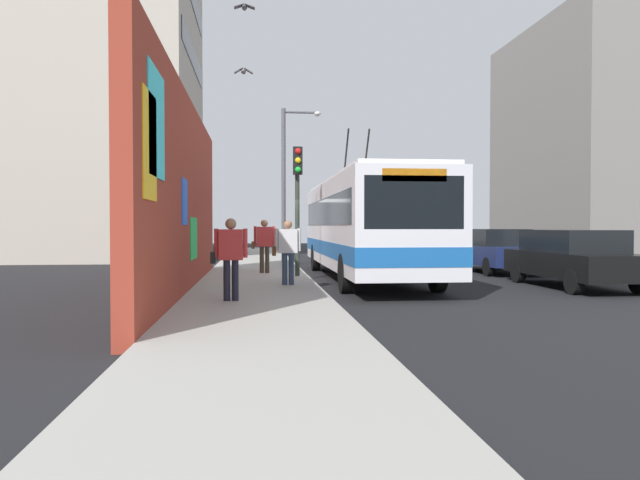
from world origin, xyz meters
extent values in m
plane|color=black|center=(0.00, 0.00, 0.00)|extent=(80.00, 80.00, 0.00)
cube|color=#9E9B93|center=(0.00, 1.60, 0.07)|extent=(48.00, 3.20, 0.15)
cube|color=maroon|center=(-3.95, 3.35, 2.39)|extent=(14.10, 0.30, 4.79)
cube|color=blue|center=(-5.48, 3.19, 2.22)|extent=(0.92, 0.02, 1.03)
cube|color=#33D8E5|center=(-9.19, 3.19, 3.33)|extent=(1.52, 0.02, 1.74)
cube|color=yellow|center=(-9.82, 3.19, 2.88)|extent=(1.12, 0.02, 1.62)
cube|color=green|center=(-3.57, 3.19, 1.37)|extent=(1.51, 0.02, 1.06)
cube|color=#B2A899|center=(13.87, 9.20, 8.20)|extent=(11.77, 8.42, 16.40)
cube|color=black|center=(13.87, 4.97, 4.40)|extent=(10.00, 0.04, 1.10)
cube|color=black|center=(13.87, 4.97, 7.60)|extent=(10.00, 0.04, 1.10)
cube|color=black|center=(13.87, 4.97, 10.80)|extent=(10.00, 0.04, 1.10)
cube|color=gray|center=(13.27, -17.00, 6.50)|extent=(12.04, 6.24, 13.00)
cube|color=black|center=(13.27, -20.14, 4.40)|extent=(10.24, 0.04, 1.10)
cube|color=black|center=(13.27, -20.14, 7.60)|extent=(10.24, 0.04, 1.10)
cube|color=black|center=(13.27, -20.14, 10.80)|extent=(10.24, 0.04, 1.10)
cube|color=silver|center=(-0.47, -1.80, 1.74)|extent=(11.85, 2.60, 2.59)
cube|color=silver|center=(-0.47, -1.80, 3.10)|extent=(11.37, 2.39, 0.12)
cube|color=#1959A5|center=(-0.47, -1.80, 1.00)|extent=(11.87, 2.62, 0.44)
cube|color=black|center=(-6.37, -1.80, 2.20)|extent=(0.04, 2.21, 1.16)
cube|color=black|center=(-0.47, -1.80, 2.13)|extent=(10.90, 2.63, 0.83)
cube|color=orange|center=(-6.36, -1.80, 2.79)|extent=(0.06, 1.43, 0.28)
cylinder|color=black|center=(1.31, -2.15, 3.94)|extent=(1.43, 0.06, 2.00)
cylinder|color=black|center=(1.31, -1.45, 3.94)|extent=(1.43, 0.06, 2.00)
cylinder|color=black|center=(-4.26, -2.98, 0.50)|extent=(1.00, 0.28, 1.00)
cylinder|color=black|center=(-4.26, -0.62, 0.50)|extent=(1.00, 0.28, 1.00)
cylinder|color=black|center=(3.33, -2.98, 0.50)|extent=(1.00, 0.28, 1.00)
cylinder|color=black|center=(3.33, -0.62, 0.50)|extent=(1.00, 0.28, 1.00)
cube|color=black|center=(-3.60, -7.00, 0.65)|extent=(4.74, 1.91, 0.66)
cube|color=black|center=(-3.50, -7.00, 1.28)|extent=(2.85, 1.72, 0.60)
cylinder|color=black|center=(-5.16, -7.85, 0.32)|extent=(0.64, 0.22, 0.64)
cylinder|color=black|center=(-5.16, -6.15, 0.32)|extent=(0.64, 0.22, 0.64)
cylinder|color=black|center=(-2.03, -7.85, 0.32)|extent=(0.64, 0.22, 0.64)
cylinder|color=black|center=(-2.03, -6.15, 0.32)|extent=(0.64, 0.22, 0.64)
cube|color=navy|center=(1.86, -7.00, 0.65)|extent=(4.89, 1.88, 0.66)
cube|color=black|center=(1.96, -7.00, 1.28)|extent=(2.93, 1.69, 0.60)
cylinder|color=black|center=(0.25, -7.84, 0.32)|extent=(0.64, 0.22, 0.64)
cylinder|color=black|center=(0.25, -6.16, 0.32)|extent=(0.64, 0.22, 0.64)
cylinder|color=black|center=(3.47, -7.84, 0.32)|extent=(0.64, 0.22, 0.64)
cylinder|color=black|center=(3.47, -6.16, 0.32)|extent=(0.64, 0.22, 0.64)
cube|color=#B7B7BC|center=(8.00, -7.00, 0.65)|extent=(4.28, 1.78, 0.66)
cube|color=black|center=(8.09, -7.00, 1.28)|extent=(2.57, 1.60, 0.60)
cylinder|color=black|center=(6.59, -7.79, 0.32)|extent=(0.64, 0.22, 0.64)
cylinder|color=black|center=(6.59, -6.21, 0.32)|extent=(0.64, 0.22, 0.64)
cylinder|color=black|center=(9.42, -7.79, 0.32)|extent=(0.64, 0.22, 0.64)
cylinder|color=black|center=(9.42, -6.21, 0.32)|extent=(0.64, 0.22, 0.64)
cube|color=white|center=(13.75, -7.00, 0.65)|extent=(4.24, 1.83, 0.66)
cube|color=black|center=(13.83, -7.00, 1.28)|extent=(2.54, 1.64, 0.60)
cylinder|color=black|center=(12.35, -7.81, 0.32)|extent=(0.64, 0.22, 0.64)
cylinder|color=black|center=(12.35, -6.19, 0.32)|extent=(0.64, 0.22, 0.64)
cylinder|color=black|center=(15.15, -7.81, 0.32)|extent=(0.64, 0.22, 0.64)
cylinder|color=black|center=(15.15, -6.19, 0.32)|extent=(0.64, 0.22, 0.64)
cylinder|color=#3F3326|center=(0.53, 1.25, 0.58)|extent=(0.14, 0.14, 0.86)
cylinder|color=#3F3326|center=(0.53, 1.43, 0.58)|extent=(0.14, 0.14, 0.86)
cube|color=#BF3333|center=(0.53, 1.34, 1.34)|extent=(0.22, 0.50, 0.65)
cylinder|color=#BF3333|center=(0.53, 1.04, 1.37)|extent=(0.09, 0.09, 0.62)
cylinder|color=#BF3333|center=(0.53, 1.64, 1.37)|extent=(0.09, 0.09, 0.62)
sphere|color=#936B4C|center=(0.53, 1.34, 1.78)|extent=(0.23, 0.23, 0.23)
cube|color=#593319|center=(0.53, 1.71, 1.06)|extent=(0.14, 0.10, 0.24)
cylinder|color=#2D3F59|center=(-3.47, 0.70, 0.57)|extent=(0.14, 0.14, 0.83)
cylinder|color=#2D3F59|center=(-3.47, 0.87, 0.57)|extent=(0.14, 0.14, 0.83)
cube|color=silver|center=(-3.47, 0.79, 1.29)|extent=(0.22, 0.49, 0.62)
cylinder|color=silver|center=(-3.47, 0.49, 1.33)|extent=(0.09, 0.09, 0.59)
cylinder|color=silver|center=(-3.47, 1.08, 1.33)|extent=(0.09, 0.09, 0.59)
sphere|color=#936B4C|center=(-3.47, 0.79, 1.72)|extent=(0.23, 0.23, 0.23)
cube|color=#593319|center=(-3.47, 1.15, 1.03)|extent=(0.14, 0.10, 0.24)
cylinder|color=#1E1E2D|center=(-6.68, 2.04, 0.57)|extent=(0.14, 0.14, 0.84)
cylinder|color=#1E1E2D|center=(-6.68, 2.21, 0.57)|extent=(0.14, 0.14, 0.84)
cube|color=#BF3333|center=(-6.68, 2.13, 1.30)|extent=(0.22, 0.49, 0.63)
cylinder|color=#BF3333|center=(-6.68, 1.83, 1.33)|extent=(0.09, 0.09, 0.60)
cylinder|color=#BF3333|center=(-6.68, 2.42, 1.33)|extent=(0.09, 0.09, 0.60)
sphere|color=#936B4C|center=(-6.68, 2.13, 1.73)|extent=(0.23, 0.23, 0.23)
cube|color=black|center=(-6.68, 2.49, 1.04)|extent=(0.14, 0.10, 0.24)
cylinder|color=#2D382D|center=(-0.69, 0.35, 2.13)|extent=(0.14, 0.14, 3.97)
cube|color=black|center=(-0.91, 0.35, 3.67)|extent=(0.20, 0.28, 0.84)
sphere|color=red|center=(-1.02, 0.35, 3.95)|extent=(0.18, 0.18, 0.18)
sphere|color=yellow|center=(-1.02, 0.35, 3.67)|extent=(0.18, 0.18, 0.18)
sphere|color=green|center=(-1.02, 0.35, 3.39)|extent=(0.18, 0.18, 0.18)
cylinder|color=#4C4C51|center=(6.34, 0.45, 3.41)|extent=(0.18, 0.18, 6.52)
cylinder|color=#4C4C51|center=(6.34, -0.27, 6.52)|extent=(0.10, 1.45, 0.10)
ellipsoid|color=silver|center=(6.34, -1.00, 6.47)|extent=(0.44, 0.28, 0.20)
ellipsoid|color=#47474C|center=(-2.83, 1.91, 7.52)|extent=(0.32, 0.14, 0.12)
cube|color=#47474C|center=(-2.83, 1.77, 7.55)|extent=(0.20, 0.27, 0.11)
cube|color=#47474C|center=(-2.83, 2.05, 7.55)|extent=(0.20, 0.27, 0.11)
ellipsoid|color=slate|center=(-1.78, 1.96, 6.08)|extent=(0.32, 0.14, 0.12)
cube|color=slate|center=(-1.78, 1.82, 6.11)|extent=(0.20, 0.25, 0.16)
cube|color=slate|center=(-1.78, 2.10, 6.11)|extent=(0.20, 0.25, 0.16)
camera|label=1|loc=(-18.97, 1.61, 1.68)|focal=33.42mm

